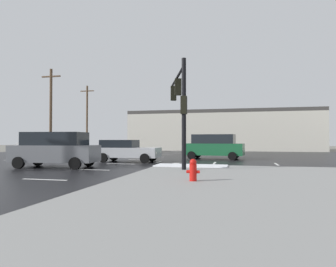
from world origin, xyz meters
TOP-DOWN VIEW (x-y plane):
  - ground_plane at (0.00, 0.00)m, footprint 120.00×120.00m
  - road_asphalt at (0.00, 0.00)m, footprint 44.00×44.00m
  - snow_strip_curbside at (5.00, -4.00)m, footprint 4.00×1.60m
  - lane_markings at (1.20, -1.38)m, footprint 36.15×36.15m
  - traffic_signal_mast at (4.47, -4.53)m, footprint 1.86×5.19m
  - fire_hydrant at (5.98, -9.88)m, footprint 0.48×0.26m
  - strip_building_background at (5.28, 25.13)m, footprint 27.34×8.00m
  - sedan_silver at (-0.31, -0.25)m, footprint 4.55×2.05m
  - suv_white at (-12.11, 6.63)m, footprint 4.97×2.52m
  - suv_grey at (-2.71, -5.26)m, footprint 4.99×2.58m
  - suv_green at (5.62, 4.23)m, footprint 4.99×2.59m
  - utility_pole_far at (-11.75, 7.35)m, footprint 2.20×0.28m
  - utility_pole_distant at (-14.92, 21.02)m, footprint 2.20×0.28m

SIDE VIEW (x-z plane):
  - ground_plane at x=0.00m, z-range 0.00..0.00m
  - road_asphalt at x=0.00m, z-range 0.00..0.02m
  - lane_markings at x=1.20m, z-range 0.02..0.03m
  - snow_strip_curbside at x=5.00m, z-range 0.14..0.20m
  - fire_hydrant at x=5.98m, z-range 0.14..0.93m
  - sedan_silver at x=-0.31m, z-range 0.06..1.64m
  - suv_white at x=-12.11m, z-range 0.08..2.11m
  - suv_grey at x=-2.71m, z-range 0.08..2.11m
  - suv_green at x=5.62m, z-range 0.08..2.11m
  - strip_building_background at x=5.28m, z-range 0.00..5.88m
  - traffic_signal_mast at x=4.47m, z-range 1.11..6.66m
  - utility_pole_far at x=-11.75m, z-range 0.21..9.35m
  - utility_pole_distant at x=-14.92m, z-range 0.22..10.09m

